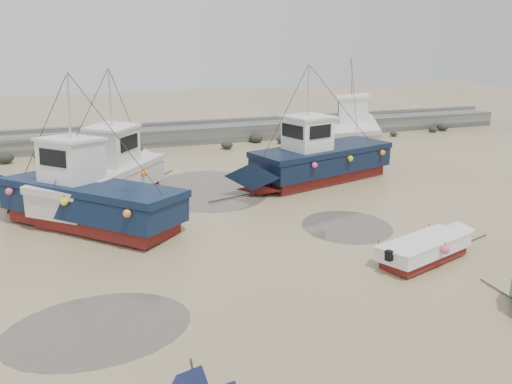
% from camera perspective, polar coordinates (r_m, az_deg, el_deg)
% --- Properties ---
extents(ground, '(120.00, 120.00, 0.00)m').
position_cam_1_polar(ground, '(16.72, -2.68, -9.60)').
color(ground, tan).
rests_on(ground, ground).
extents(seawall, '(60.00, 4.92, 1.50)m').
position_cam_1_polar(seawall, '(37.23, -12.14, 6.18)').
color(seawall, slate).
rests_on(seawall, ground).
extents(puddle_a, '(5.07, 5.07, 0.01)m').
position_cam_1_polar(puddle_a, '(14.68, -17.64, -14.60)').
color(puddle_a, '#534A42').
rests_on(puddle_a, ground).
extents(puddle_b, '(3.74, 3.74, 0.01)m').
position_cam_1_polar(puddle_b, '(21.21, 10.33, -3.86)').
color(puddle_b, '#534A42').
rests_on(puddle_b, ground).
extents(puddle_d, '(6.00, 6.00, 0.01)m').
position_cam_1_polar(puddle_d, '(26.02, -5.42, 0.33)').
color(puddle_d, '#534A42').
rests_on(puddle_d, ground).
extents(dinghy_3, '(5.83, 2.66, 1.43)m').
position_cam_1_polar(dinghy_3, '(18.75, 19.43, -5.71)').
color(dinghy_3, maroon).
rests_on(dinghy_3, ground).
extents(cabin_boat_0, '(8.79, 8.71, 6.22)m').
position_cam_1_polar(cabin_boat_0, '(21.85, -19.60, -0.35)').
color(cabin_boat_0, maroon).
rests_on(cabin_boat_0, ground).
extents(cabin_boat_1, '(7.28, 9.10, 6.22)m').
position_cam_1_polar(cabin_boat_1, '(24.38, -16.38, 1.77)').
color(cabin_boat_1, maroon).
rests_on(cabin_boat_1, ground).
extents(cabin_boat_2, '(11.09, 5.24, 6.22)m').
position_cam_1_polar(cabin_boat_2, '(27.06, 6.57, 3.82)').
color(cabin_boat_2, maroon).
rests_on(cabin_boat_2, ground).
extents(cabin_boat_3, '(6.20, 9.70, 6.22)m').
position_cam_1_polar(cabin_boat_3, '(36.29, 11.36, 7.09)').
color(cabin_boat_3, maroon).
rests_on(cabin_boat_3, ground).
extents(person, '(0.83, 0.71, 1.92)m').
position_cam_1_polar(person, '(20.56, -14.57, -4.86)').
color(person, '#171A33').
rests_on(person, ground).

